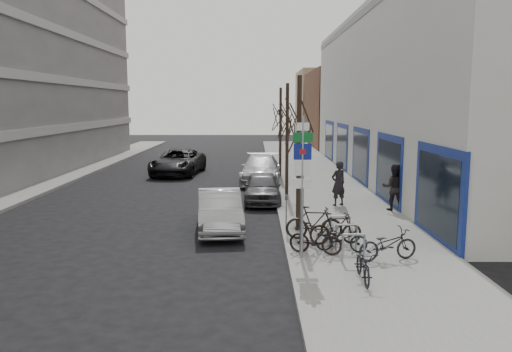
{
  "coord_description": "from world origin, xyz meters",
  "views": [
    {
      "loc": [
        1.08,
        -13.89,
        4.52
      ],
      "look_at": [
        1.1,
        3.53,
        2.0
      ],
      "focal_mm": 35.0,
      "sensor_mm": 36.0,
      "label": 1
    }
  ],
  "objects_px": {
    "tree_far": "(281,111)",
    "parked_car_front": "(220,211)",
    "meter_back": "(274,168)",
    "bike_near_left": "(364,262)",
    "tree_near": "(299,116)",
    "bike_far_inner": "(336,228)",
    "meter_mid": "(279,184)",
    "bike_mid_curb": "(341,236)",
    "parked_car_back": "(261,169)",
    "meter_front": "(286,209)",
    "bike_near_right": "(315,238)",
    "lane_car": "(178,162)",
    "pedestrian_far": "(394,187)",
    "bike_far_curb": "(388,242)",
    "tree_mid": "(287,113)",
    "bike_mid_inner": "(314,223)",
    "pedestrian_near": "(338,183)",
    "highway_sign_pole": "(302,178)",
    "bike_rack": "(346,234)",
    "parked_car_mid": "(262,187)"
  },
  "relations": [
    {
      "from": "bike_near_right",
      "to": "bike_mid_curb",
      "type": "distance_m",
      "value": 0.84
    },
    {
      "from": "bike_rack",
      "to": "parked_car_back",
      "type": "bearing_deg",
      "value": 99.8
    },
    {
      "from": "bike_rack",
      "to": "meter_mid",
      "type": "relative_size",
      "value": 1.78
    },
    {
      "from": "pedestrian_far",
      "to": "bike_mid_curb",
      "type": "bearing_deg",
      "value": 72.97
    },
    {
      "from": "bike_mid_curb",
      "to": "parked_car_back",
      "type": "distance_m",
      "value": 14.15
    },
    {
      "from": "highway_sign_pole",
      "to": "bike_near_left",
      "type": "relative_size",
      "value": 2.73
    },
    {
      "from": "highway_sign_pole",
      "to": "pedestrian_far",
      "type": "bearing_deg",
      "value": 55.62
    },
    {
      "from": "bike_mid_inner",
      "to": "pedestrian_near",
      "type": "xyz_separation_m",
      "value": [
        1.68,
        5.49,
        0.41
      ]
    },
    {
      "from": "lane_car",
      "to": "pedestrian_far",
      "type": "distance_m",
      "value": 15.9
    },
    {
      "from": "highway_sign_pole",
      "to": "bike_far_inner",
      "type": "xyz_separation_m",
      "value": [
        1.2,
        1.32,
        -1.79
      ]
    },
    {
      "from": "bike_near_right",
      "to": "parked_car_mid",
      "type": "relative_size",
      "value": 0.38
    },
    {
      "from": "bike_near_left",
      "to": "bike_mid_inner",
      "type": "relative_size",
      "value": 0.83
    },
    {
      "from": "meter_front",
      "to": "meter_back",
      "type": "height_order",
      "value": "same"
    },
    {
      "from": "bike_near_left",
      "to": "lane_car",
      "type": "xyz_separation_m",
      "value": [
        -7.7,
        20.09,
        0.2
      ]
    },
    {
      "from": "meter_front",
      "to": "bike_far_inner",
      "type": "bearing_deg",
      "value": -49.4
    },
    {
      "from": "bike_near_right",
      "to": "bike_rack",
      "type": "bearing_deg",
      "value": -53.09
    },
    {
      "from": "tree_far",
      "to": "bike_far_inner",
      "type": "xyz_separation_m",
      "value": [
        1.0,
        -15.19,
        -3.44
      ]
    },
    {
      "from": "tree_far",
      "to": "meter_back",
      "type": "xyz_separation_m",
      "value": [
        -0.45,
        -2.5,
        -3.19
      ]
    },
    {
      "from": "bike_near_right",
      "to": "bike_mid_inner",
      "type": "xyz_separation_m",
      "value": [
        0.14,
        1.6,
        0.08
      ]
    },
    {
      "from": "meter_front",
      "to": "parked_car_mid",
      "type": "xyz_separation_m",
      "value": [
        -0.75,
        5.83,
        -0.22
      ]
    },
    {
      "from": "tree_near",
      "to": "meter_back",
      "type": "bearing_deg",
      "value": 92.45
    },
    {
      "from": "bike_near_right",
      "to": "lane_car",
      "type": "distance_m",
      "value": 19.11
    },
    {
      "from": "bike_near_left",
      "to": "bike_far_inner",
      "type": "distance_m",
      "value": 3.27
    },
    {
      "from": "bike_far_inner",
      "to": "lane_car",
      "type": "xyz_separation_m",
      "value": [
        -7.53,
        16.83,
        0.15
      ]
    },
    {
      "from": "bike_far_inner",
      "to": "parked_car_front",
      "type": "bearing_deg",
      "value": 50.83
    },
    {
      "from": "tree_mid",
      "to": "pedestrian_far",
      "type": "relative_size",
      "value": 2.83
    },
    {
      "from": "bike_mid_curb",
      "to": "bike_mid_inner",
      "type": "relative_size",
      "value": 0.83
    },
    {
      "from": "bike_rack",
      "to": "bike_near_right",
      "type": "height_order",
      "value": "bike_near_right"
    },
    {
      "from": "bike_near_right",
      "to": "bike_mid_inner",
      "type": "relative_size",
      "value": 0.85
    },
    {
      "from": "meter_mid",
      "to": "parked_car_front",
      "type": "bearing_deg",
      "value": -115.82
    },
    {
      "from": "parked_car_front",
      "to": "pedestrian_near",
      "type": "relative_size",
      "value": 2.25
    },
    {
      "from": "meter_mid",
      "to": "bike_far_curb",
      "type": "distance_m",
      "value": 9.2
    },
    {
      "from": "meter_mid",
      "to": "bike_mid_curb",
      "type": "height_order",
      "value": "meter_mid"
    },
    {
      "from": "bike_rack",
      "to": "bike_far_inner",
      "type": "relative_size",
      "value": 1.33
    },
    {
      "from": "bike_near_left",
      "to": "parked_car_front",
      "type": "bearing_deg",
      "value": 126.44
    },
    {
      "from": "pedestrian_far",
      "to": "parked_car_back",
      "type": "bearing_deg",
      "value": -45.08
    },
    {
      "from": "meter_front",
      "to": "bike_near_right",
      "type": "distance_m",
      "value": 2.83
    },
    {
      "from": "tree_mid",
      "to": "pedestrian_far",
      "type": "height_order",
      "value": "tree_mid"
    },
    {
      "from": "meter_back",
      "to": "parked_car_back",
      "type": "distance_m",
      "value": 0.91
    },
    {
      "from": "highway_sign_pole",
      "to": "meter_mid",
      "type": "relative_size",
      "value": 3.31
    },
    {
      "from": "bike_near_right",
      "to": "bike_far_curb",
      "type": "bearing_deg",
      "value": -88.25
    },
    {
      "from": "lane_car",
      "to": "bike_rack",
      "type": "bearing_deg",
      "value": -60.57
    },
    {
      "from": "tree_far",
      "to": "lane_car",
      "type": "bearing_deg",
      "value": 165.88
    },
    {
      "from": "highway_sign_pole",
      "to": "parked_car_front",
      "type": "distance_m",
      "value": 4.81
    },
    {
      "from": "bike_far_inner",
      "to": "parked_car_back",
      "type": "relative_size",
      "value": 0.31
    },
    {
      "from": "tree_far",
      "to": "parked_car_front",
      "type": "xyz_separation_m",
      "value": [
        -2.8,
        -12.86,
        -3.39
      ]
    },
    {
      "from": "bike_far_curb",
      "to": "lane_car",
      "type": "xyz_separation_m",
      "value": [
        -8.74,
        18.45,
        0.13
      ]
    },
    {
      "from": "meter_back",
      "to": "bike_far_inner",
      "type": "bearing_deg",
      "value": -83.49
    },
    {
      "from": "meter_mid",
      "to": "bike_near_right",
      "type": "height_order",
      "value": "meter_mid"
    },
    {
      "from": "tree_far",
      "to": "meter_mid",
      "type": "bearing_deg",
      "value": -93.22
    }
  ]
}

